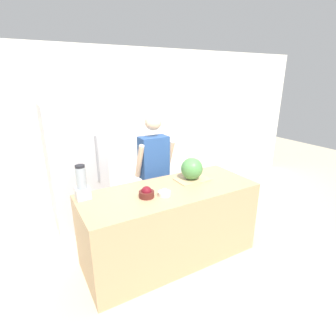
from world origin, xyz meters
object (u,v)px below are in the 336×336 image
(person, at_px, (154,172))
(bowl_cream, at_px, (164,193))
(refrigerator, at_px, (76,167))
(bowl_cherries, at_px, (147,193))
(blender, at_px, (82,185))
(watermelon, at_px, (192,169))

(person, relative_size, bowl_cream, 12.09)
(refrigerator, height_order, bowl_cherries, refrigerator)
(blender, bearing_deg, bowl_cherries, -27.61)
(refrigerator, relative_size, bowl_cherries, 11.02)
(person, bearing_deg, blender, -158.04)
(watermelon, bearing_deg, refrigerator, 132.89)
(refrigerator, height_order, blender, refrigerator)
(person, distance_m, bowl_cherries, 0.89)
(watermelon, height_order, bowl_cream, watermelon)
(person, xyz_separation_m, bowl_cherries, (-0.47, -0.75, 0.09))
(person, xyz_separation_m, watermelon, (0.24, -0.57, 0.19))
(refrigerator, xyz_separation_m, person, (0.92, -0.67, -0.03))
(bowl_cherries, xyz_separation_m, bowl_cream, (0.19, -0.06, -0.02))
(person, distance_m, bowl_cream, 0.85)
(person, bearing_deg, refrigerator, 143.87)
(watermelon, relative_size, bowl_cherries, 1.65)
(refrigerator, distance_m, blender, 1.12)
(watermelon, distance_m, blender, 1.32)
(person, bearing_deg, watermelon, -67.47)
(bowl_cream, distance_m, blender, 0.88)
(bowl_cherries, bearing_deg, person, 57.80)
(person, height_order, bowl_cherries, person)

